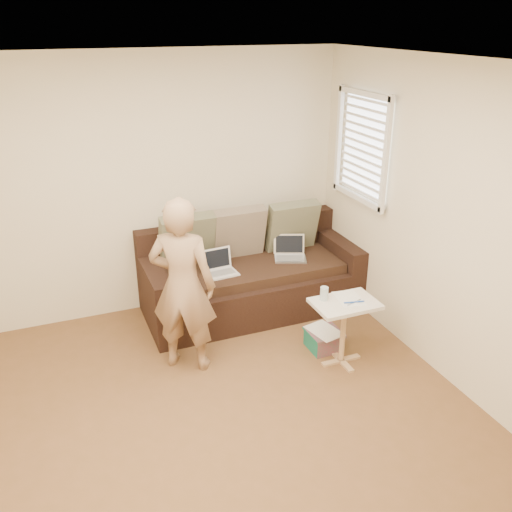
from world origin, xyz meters
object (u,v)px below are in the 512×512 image
sofa (251,272)px  laptop_white (221,274)px  side_table (343,332)px  striped_box (324,339)px  person (183,286)px  drinking_glass (324,294)px  laptop_silver (290,259)px

sofa → laptop_white: 0.40m
side_table → striped_box: size_ratio=2.01×
person → striped_box: person is taller
drinking_glass → striped_box: drinking_glass is taller
drinking_glass → laptop_white: bearing=121.5°
person → drinking_glass: person is taller
laptop_white → person: person is taller
sofa → striped_box: size_ratio=7.28×
sofa → side_table: (0.39, -1.21, -0.12)m
drinking_glass → sofa: bearing=102.1°
sofa → person: size_ratio=1.41×
sofa → laptop_white: (-0.37, -0.11, 0.10)m
sofa → laptop_white: sofa is taller
laptop_white → side_table: 1.35m
laptop_white → person: size_ratio=0.20×
laptop_white → side_table: bearing=-59.8°
laptop_silver → person: size_ratio=0.21×
drinking_glass → side_table: bearing=-34.6°
side_table → striped_box: bearing=99.9°
sofa → laptop_silver: (0.42, -0.04, 0.10)m
striped_box → person: bearing=169.4°
side_table → person: bearing=159.5°
laptop_white → side_table: (0.76, -1.10, -0.22)m
laptop_silver → laptop_white: laptop_white is taller
laptop_silver → drinking_glass: size_ratio=2.70×
sofa → laptop_silver: 0.44m
laptop_white → side_table: laptop_white is taller
person → drinking_glass: bearing=-166.8°
sofa → drinking_glass: sofa is taller
sofa → side_table: sofa is taller
laptop_silver → side_table: 1.19m
person → sofa: bearing=-109.7°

